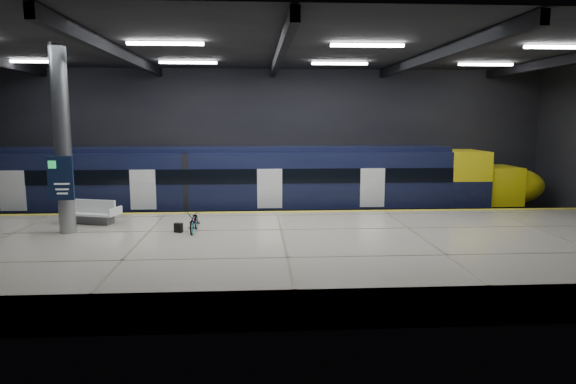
{
  "coord_description": "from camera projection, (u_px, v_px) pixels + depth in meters",
  "views": [
    {
      "loc": [
        -0.95,
        -20.31,
        5.34
      ],
      "look_at": [
        0.43,
        1.5,
        2.2
      ],
      "focal_mm": 32.0,
      "sensor_mm": 36.0,
      "label": 1
    }
  ],
  "objects": [
    {
      "name": "ground",
      "position": [
        280.0,
        251.0,
        20.88
      ],
      "size": [
        30.0,
        30.0,
        0.0
      ],
      "primitive_type": "plane",
      "color": "black",
      "rests_on": "ground"
    },
    {
      "name": "room_shell",
      "position": [
        279.0,
        109.0,
        20.07
      ],
      "size": [
        30.1,
        16.1,
        8.05
      ],
      "color": "black",
      "rests_on": "ground"
    },
    {
      "name": "platform",
      "position": [
        283.0,
        254.0,
        18.34
      ],
      "size": [
        30.0,
        11.0,
        1.1
      ],
      "primitive_type": "cube",
      "color": "beige",
      "rests_on": "ground"
    },
    {
      "name": "safety_strip",
      "position": [
        277.0,
        212.0,
        23.44
      ],
      "size": [
        30.0,
        0.4,
        0.01
      ],
      "primitive_type": "cube",
      "color": "gold",
      "rests_on": "platform"
    },
    {
      "name": "rails",
      "position": [
        275.0,
        222.0,
        26.31
      ],
      "size": [
        30.0,
        1.52,
        0.16
      ],
      "color": "gray",
      "rests_on": "ground"
    },
    {
      "name": "train",
      "position": [
        245.0,
        184.0,
        25.93
      ],
      "size": [
        29.4,
        2.84,
        3.79
      ],
      "color": "black",
      "rests_on": "ground"
    },
    {
      "name": "bench",
      "position": [
        92.0,
        215.0,
        20.85
      ],
      "size": [
        2.4,
        1.53,
        0.98
      ],
      "rotation": [
        0.0,
        0.0,
        -0.3
      ],
      "color": "#595B60",
      "rests_on": "platform"
    },
    {
      "name": "bicycle",
      "position": [
        194.0,
        221.0,
        19.24
      ],
      "size": [
        0.62,
        1.6,
        0.83
      ],
      "primitive_type": "imported",
      "rotation": [
        0.0,
        0.0,
        -0.04
      ],
      "color": "#99999E",
      "rests_on": "platform"
    },
    {
      "name": "pannier_bag",
      "position": [
        178.0,
        228.0,
        19.24
      ],
      "size": [
        0.35,
        0.29,
        0.35
      ],
      "primitive_type": "cube",
      "rotation": [
        0.0,
        0.0,
        -0.42
      ],
      "color": "black",
      "rests_on": "platform"
    },
    {
      "name": "info_column",
      "position": [
        62.0,
        143.0,
        18.74
      ],
      "size": [
        0.9,
        0.78,
        6.9
      ],
      "color": "#9EA0A5",
      "rests_on": "platform"
    }
  ]
}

